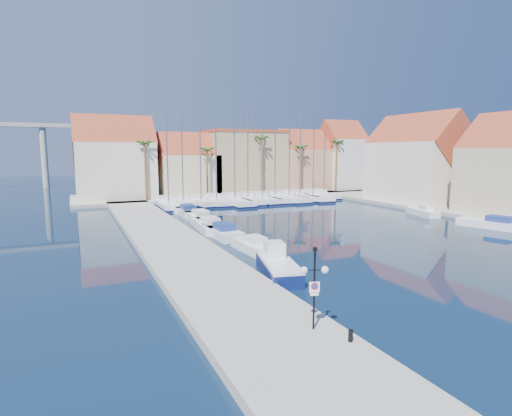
{
  "coord_description": "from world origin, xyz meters",
  "views": [
    {
      "loc": [
        -16.43,
        -21.77,
        8.1
      ],
      "look_at": [
        -1.34,
        10.98,
        3.0
      ],
      "focal_mm": 28.0,
      "sensor_mm": 36.0,
      "label": 1
    }
  ],
  "objects": [
    {
      "name": "palm_0",
      "position": [
        -6.0,
        42.0,
        9.08
      ],
      "size": [
        2.6,
        2.6,
        10.15
      ],
      "color": "brown",
      "rests_on": "shore_north"
    },
    {
      "name": "sailboat_2",
      "position": [
        0.93,
        36.16,
        0.61
      ],
      "size": [
        2.85,
        8.5,
        12.01
      ],
      "rotation": [
        0.0,
        0.0,
        0.08
      ],
      "color": "white",
      "rests_on": "ground"
    },
    {
      "name": "motorboat_west_3",
      "position": [
        -3.15,
        23.04,
        0.51
      ],
      "size": [
        2.15,
        6.69,
        1.4
      ],
      "rotation": [
        0.0,
        0.0,
        -0.0
      ],
      "color": "white",
      "rests_on": "ground"
    },
    {
      "name": "motorboat_east_1",
      "position": [
        23.98,
        14.95,
        0.51
      ],
      "size": [
        2.62,
        5.18,
        1.4
      ],
      "rotation": [
        0.0,
        0.0,
        -0.22
      ],
      "color": "white",
      "rests_on": "ground"
    },
    {
      "name": "sailboat_5",
      "position": [
        8.57,
        36.04,
        0.6
      ],
      "size": [
        3.4,
        10.51,
        14.41
      ],
      "rotation": [
        0.0,
        0.0,
        -0.06
      ],
      "color": "white",
      "rests_on": "ground"
    },
    {
      "name": "sailboat_1",
      "position": [
        -1.54,
        37.0,
        0.64
      ],
      "size": [
        2.54,
        8.4,
        13.54
      ],
      "rotation": [
        0.0,
        0.0,
        -0.04
      ],
      "color": "white",
      "rests_on": "ground"
    },
    {
      "name": "lamp_post",
      "position": [
        -7.34,
        -7.97,
        2.88
      ],
      "size": [
        1.18,
        0.62,
        3.63
      ],
      "rotation": [
        0.0,
        0.0,
        -0.33
      ],
      "color": "black",
      "rests_on": "quay_west"
    },
    {
      "name": "motorboat_east_0",
      "position": [
        24.03,
        5.61,
        0.51
      ],
      "size": [
        3.86,
        7.07,
        1.4
      ],
      "rotation": [
        0.0,
        0.0,
        0.27
      ],
      "color": "white",
      "rests_on": "ground"
    },
    {
      "name": "sailboat_9",
      "position": [
        18.14,
        36.37,
        0.61
      ],
      "size": [
        2.83,
        10.56,
        14.98
      ],
      "rotation": [
        0.0,
        0.0,
        -0.0
      ],
      "color": "white",
      "rests_on": "ground"
    },
    {
      "name": "shore_north",
      "position": [
        10.0,
        48.0,
        0.25
      ],
      "size": [
        54.0,
        16.0,
        0.5
      ],
      "primitive_type": "cube",
      "color": "gray",
      "rests_on": "ground"
    },
    {
      "name": "building_6",
      "position": [
        32.0,
        24.0,
        6.52
      ],
      "size": [
        9.0,
        14.3,
        13.5
      ],
      "color": "beige",
      "rests_on": "shore_east"
    },
    {
      "name": "motorboat_west_5",
      "position": [
        -3.15,
        32.83,
        0.51
      ],
      "size": [
        2.89,
        7.5,
        1.4
      ],
      "rotation": [
        0.0,
        0.0,
        -0.07
      ],
      "color": "white",
      "rests_on": "ground"
    },
    {
      "name": "motorboat_west_4",
      "position": [
        -3.24,
        28.3,
        0.51
      ],
      "size": [
        2.13,
        6.5,
        1.4
      ],
      "rotation": [
        0.0,
        0.0,
        -0.01
      ],
      "color": "white",
      "rests_on": "ground"
    },
    {
      "name": "sailboat_3",
      "position": [
        3.51,
        36.55,
        0.58
      ],
      "size": [
        2.6,
        9.55,
        11.61
      ],
      "rotation": [
        0.0,
        0.0,
        -0.01
      ],
      "color": "white",
      "rests_on": "ground"
    },
    {
      "name": "building_4",
      "position": [
        34.0,
        46.0,
        6.97
      ],
      "size": [
        8.3,
        8.0,
        14.0
      ],
      "color": "silver",
      "rests_on": "shore_north"
    },
    {
      "name": "building_3",
      "position": [
        25.0,
        47.0,
        5.86
      ],
      "size": [
        10.3,
        8.0,
        12.0
      ],
      "color": "tan",
      "rests_on": "shore_north"
    },
    {
      "name": "palm_1",
      "position": [
        4.0,
        42.0,
        8.14
      ],
      "size": [
        2.6,
        2.6,
        9.15
      ],
      "color": "brown",
      "rests_on": "shore_north"
    },
    {
      "name": "sailboat_4",
      "position": [
        6.07,
        35.47,
        0.57
      ],
      "size": [
        3.0,
        11.29,
        12.76
      ],
      "rotation": [
        0.0,
        0.0,
        -0.0
      ],
      "color": "white",
      "rests_on": "ground"
    },
    {
      "name": "sailboat_0",
      "position": [
        -3.99,
        35.94,
        0.58
      ],
      "size": [
        3.07,
        10.61,
        13.0
      ],
      "rotation": [
        0.0,
        0.0,
        -0.03
      ],
      "color": "white",
      "rests_on": "ground"
    },
    {
      "name": "ground",
      "position": [
        0.0,
        0.0,
        0.0
      ],
      "size": [
        260.0,
        260.0,
        0.0
      ],
      "primitive_type": "plane",
      "color": "black",
      "rests_on": "ground"
    },
    {
      "name": "palm_2",
      "position": [
        14.0,
        42.0,
        10.02
      ],
      "size": [
        2.6,
        2.6,
        11.15
      ],
      "color": "brown",
      "rests_on": "shore_north"
    },
    {
      "name": "palm_3",
      "position": [
        22.0,
        42.0,
        8.61
      ],
      "size": [
        2.6,
        2.6,
        9.65
      ],
      "color": "brown",
      "rests_on": "shore_north"
    },
    {
      "name": "sailboat_11",
      "position": [
        23.25,
        36.65,
        0.61
      ],
      "size": [
        2.68,
        8.23,
        11.63
      ],
      "rotation": [
        0.0,
        0.0,
        0.07
      ],
      "color": "white",
      "rests_on": "ground"
    },
    {
      "name": "sailboat_10",
      "position": [
        20.33,
        35.65,
        0.56
      ],
      "size": [
        3.88,
        11.43,
        11.81
      ],
      "rotation": [
        0.0,
        0.0,
        -0.08
      ],
      "color": "white",
      "rests_on": "ground"
    },
    {
      "name": "motorboat_west_2",
      "position": [
        -3.72,
        17.63,
        0.51
      ],
      "size": [
        2.9,
        7.46,
        1.4
      ],
      "rotation": [
        0.0,
        0.0,
        -0.08
      ],
      "color": "white",
      "rests_on": "ground"
    },
    {
      "name": "quay_west",
      "position": [
        -9.0,
        13.5,
        0.25
      ],
      "size": [
        6.0,
        77.0,
        0.5
      ],
      "primitive_type": "cube",
      "color": "gray",
      "rests_on": "ground"
    },
    {
      "name": "shore_east",
      "position": [
        32.0,
        15.0,
        0.25
      ],
      "size": [
        12.0,
        60.0,
        0.5
      ],
      "primitive_type": "cube",
      "color": "gray",
      "rests_on": "ground"
    },
    {
      "name": "motorboat_west_1",
      "position": [
        -3.63,
        13.82,
        0.51
      ],
      "size": [
        2.25,
        6.62,
        1.4
      ],
      "rotation": [
        0.0,
        0.0,
        0.02
      ],
      "color": "white",
      "rests_on": "ground"
    },
    {
      "name": "sailboat_7",
      "position": [
        13.28,
        35.93,
        0.61
      ],
      "size": [
        3.06,
        10.23,
        14.24
      ],
      "rotation": [
        0.0,
        0.0,
        -0.04
      ],
      "color": "white",
      "rests_on": "ground"
    },
    {
      "name": "palm_4",
      "position": [
        30.0,
        42.0,
        9.55
      ],
      "size": [
        2.6,
        2.6,
        10.65
      ],
      "color": "brown",
      "rests_on": "shore_north"
    },
    {
      "name": "sailboat_8",
      "position": [
        15.9,
        36.02,
        0.57
      ],
      "size": [
        3.28,
        11.42,
        12.36
      ],
      "rotation": [
        0.0,
        0.0,
        -0.03
      ],
      "color": "white",
      "rests_on": "ground"
    },
    {
      "name": "building_0",
      "position": [
        -10.0,
        47.0,
        6.52
      ],
      "size": [
        12.3,
        9.0,
        13.5
      ],
      "color": "beige",
      "rests_on": "shore_north"
    },
    {
      "name": "motorboat_west_0",
      "position": [
        -3.37,
        7.1,
        0.51
      ],
      "size": [
        1.93,
        5.29,
        1.4
      ],
      "rotation": [
        0.0,
        0.0,
        0.05
      ],
      "color": "white",
      "rests_on": "ground"
    },
    {
      "name": "sailboat_6",
      "position": [
        10.98,
        35.97,
        0.58
      ],
      "size": [
        3.21,
        10.35,
        12.16
      ],
      "rotation": [
        0.0,
        0.0,
        0.05
      ],
      "color": "white",
      "rests_on": "ground"
    },
    {
      "name": "fishing_boat",
      "position": [
        -4.45,
        0.82,
        0.67
      ],
      "size": [
        3.28,
        6.04,
        2.01
      ],
      "rotation": [
        0.0,
        0.0,
        -0.25
      ],
      "color": "#0D1A51",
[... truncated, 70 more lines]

